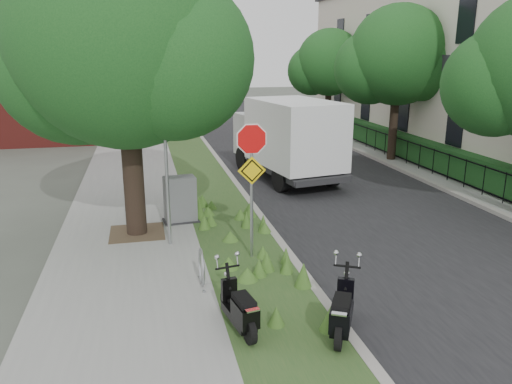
{
  "coord_description": "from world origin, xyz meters",
  "views": [
    {
      "loc": [
        -3.69,
        -9.9,
        4.67
      ],
      "look_at": [
        -1.01,
        1.87,
        1.3
      ],
      "focal_mm": 35.0,
      "sensor_mm": 36.0,
      "label": 1
    }
  ],
  "objects_px": {
    "scooter_far": "(342,317)",
    "utility_cabinet": "(180,200)",
    "sign_assembly": "(252,163)",
    "box_truck": "(288,136)",
    "scooter_near": "(241,314)"
  },
  "relations": [
    {
      "from": "utility_cabinet",
      "to": "scooter_near",
      "type": "bearing_deg",
      "value": -85.0
    },
    {
      "from": "sign_assembly",
      "to": "scooter_far",
      "type": "bearing_deg",
      "value": -78.8
    },
    {
      "from": "utility_cabinet",
      "to": "scooter_far",
      "type": "bearing_deg",
      "value": -72.07
    },
    {
      "from": "sign_assembly",
      "to": "scooter_far",
      "type": "relative_size",
      "value": 2.22
    },
    {
      "from": "sign_assembly",
      "to": "scooter_near",
      "type": "xyz_separation_m",
      "value": [
        -0.87,
        -3.13,
        -1.86
      ]
    },
    {
      "from": "box_truck",
      "to": "scooter_far",
      "type": "bearing_deg",
      "value": -101.68
    },
    {
      "from": "sign_assembly",
      "to": "box_truck",
      "type": "xyz_separation_m",
      "value": [
        2.99,
        7.35,
        -0.64
      ]
    },
    {
      "from": "sign_assembly",
      "to": "box_truck",
      "type": "height_order",
      "value": "sign_assembly"
    },
    {
      "from": "scooter_far",
      "to": "sign_assembly",
      "type": "bearing_deg",
      "value": 101.2
    },
    {
      "from": "sign_assembly",
      "to": "box_truck",
      "type": "relative_size",
      "value": 0.54
    },
    {
      "from": "sign_assembly",
      "to": "utility_cabinet",
      "type": "distance_m",
      "value": 3.61
    },
    {
      "from": "scooter_near",
      "to": "scooter_far",
      "type": "height_order",
      "value": "scooter_far"
    },
    {
      "from": "scooter_far",
      "to": "utility_cabinet",
      "type": "distance_m",
      "value": 6.89
    },
    {
      "from": "scooter_near",
      "to": "scooter_far",
      "type": "xyz_separation_m",
      "value": [
        1.59,
        -0.5,
        0.02
      ]
    },
    {
      "from": "box_truck",
      "to": "scooter_near",
      "type": "bearing_deg",
      "value": -110.21
    }
  ]
}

